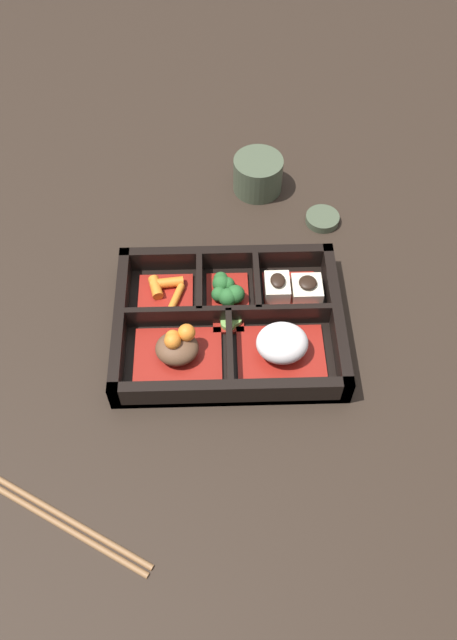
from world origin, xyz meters
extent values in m
plane|color=black|center=(0.00, 0.00, 0.00)|extent=(3.00, 3.00, 0.00)
cube|color=black|center=(0.00, 0.00, 0.01)|extent=(0.30, 0.23, 0.01)
cube|color=black|center=(0.00, -0.11, 0.02)|extent=(0.30, 0.01, 0.04)
cube|color=black|center=(0.00, 0.11, 0.02)|extent=(0.30, 0.01, 0.04)
cube|color=black|center=(-0.14, 0.00, 0.02)|extent=(0.01, 0.23, 0.04)
cube|color=black|center=(0.14, 0.00, 0.02)|extent=(0.01, 0.23, 0.04)
cube|color=black|center=(0.00, -0.01, 0.02)|extent=(0.27, 0.01, 0.04)
cube|color=black|center=(-0.04, -0.05, 0.02)|extent=(0.01, 0.09, 0.04)
cube|color=black|center=(0.04, -0.05, 0.02)|extent=(0.01, 0.09, 0.04)
cube|color=black|center=(0.00, 0.05, 0.02)|extent=(0.01, 0.11, 0.04)
cube|color=maroon|center=(-0.07, 0.05, 0.01)|extent=(0.11, 0.08, 0.01)
ellipsoid|color=silver|center=(-0.07, 0.05, 0.04)|extent=(0.07, 0.06, 0.04)
cube|color=maroon|center=(0.07, 0.05, 0.01)|extent=(0.11, 0.08, 0.01)
ellipsoid|color=brown|center=(0.07, 0.05, 0.03)|extent=(0.06, 0.05, 0.03)
sphere|color=orange|center=(0.05, 0.03, 0.05)|extent=(0.02, 0.02, 0.02)
sphere|color=orange|center=(0.07, 0.05, 0.05)|extent=(0.02, 0.02, 0.02)
sphere|color=orange|center=(0.07, 0.04, 0.05)|extent=(0.02, 0.02, 0.02)
cube|color=maroon|center=(-0.09, -0.05, 0.01)|extent=(0.07, 0.07, 0.01)
cube|color=beige|center=(-0.11, -0.05, 0.02)|extent=(0.04, 0.04, 0.02)
ellipsoid|color=black|center=(-0.11, -0.05, 0.04)|extent=(0.02, 0.02, 0.01)
cube|color=beige|center=(-0.07, -0.05, 0.03)|extent=(0.03, 0.04, 0.02)
ellipsoid|color=black|center=(-0.07, -0.05, 0.04)|extent=(0.02, 0.02, 0.01)
cube|color=maroon|center=(0.00, -0.05, 0.01)|extent=(0.06, 0.07, 0.01)
sphere|color=#265B28|center=(0.00, -0.04, 0.03)|extent=(0.03, 0.03, 0.03)
sphere|color=#265B28|center=(-0.01, -0.04, 0.03)|extent=(0.03, 0.03, 0.03)
sphere|color=#265B28|center=(0.01, -0.04, 0.03)|extent=(0.02, 0.02, 0.02)
sphere|color=#265B28|center=(0.00, -0.06, 0.03)|extent=(0.02, 0.02, 0.02)
sphere|color=#265B28|center=(0.01, -0.06, 0.03)|extent=(0.02, 0.02, 0.02)
sphere|color=#265B28|center=(0.01, -0.07, 0.03)|extent=(0.02, 0.02, 0.02)
cube|color=maroon|center=(0.09, -0.05, 0.01)|extent=(0.07, 0.07, 0.01)
cylinder|color=orange|center=(0.07, -0.04, 0.02)|extent=(0.02, 0.05, 0.01)
cylinder|color=orange|center=(0.10, -0.06, 0.02)|extent=(0.02, 0.04, 0.01)
cylinder|color=orange|center=(0.08, -0.07, 0.02)|extent=(0.05, 0.02, 0.01)
cube|color=maroon|center=(0.00, -0.01, 0.01)|extent=(0.04, 0.04, 0.01)
cylinder|color=#75A84C|center=(0.00, 0.00, 0.02)|extent=(0.02, 0.02, 0.01)
cylinder|color=#75A84C|center=(-0.01, -0.01, 0.02)|extent=(0.02, 0.02, 0.01)
cylinder|color=#424C38|center=(-0.05, -0.27, 0.03)|extent=(0.08, 0.08, 0.06)
cylinder|color=#597A38|center=(-0.05, -0.27, 0.05)|extent=(0.06, 0.06, 0.01)
cylinder|color=brown|center=(0.18, 0.25, 0.00)|extent=(0.19, 0.11, 0.01)
cylinder|color=brown|center=(0.19, 0.26, 0.00)|extent=(0.19, 0.11, 0.01)
cylinder|color=#424C38|center=(-0.15, -0.20, 0.01)|extent=(0.05, 0.05, 0.01)
cylinder|color=black|center=(-0.15, -0.20, 0.01)|extent=(0.04, 0.04, 0.00)
camera|label=1|loc=(0.01, 0.47, 0.70)|focal=35.00mm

